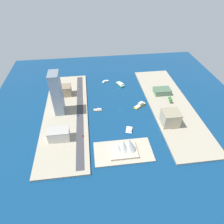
# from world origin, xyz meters

# --- Properties ---
(ground_plane) EXTENTS (440.00, 440.00, 0.00)m
(ground_plane) POSITION_xyz_m (0.00, 0.00, 0.00)
(ground_plane) COLOR navy
(quay_west) EXTENTS (70.00, 240.00, 2.59)m
(quay_west) POSITION_xyz_m (-88.47, 0.00, 1.29)
(quay_west) COLOR #9E937F
(quay_west) RESTS_ON ground_plane
(quay_east) EXTENTS (70.00, 240.00, 2.59)m
(quay_east) POSITION_xyz_m (88.47, 0.00, 1.29)
(quay_east) COLOR #9E937F
(quay_east) RESTS_ON ground_plane
(peninsula_point) EXTENTS (77.03, 40.89, 2.00)m
(peninsula_point) POSITION_xyz_m (8.94, 90.63, 1.00)
(peninsula_point) COLOR #A89E89
(peninsula_point) RESTS_ON ground_plane
(road_strip) EXTENTS (10.66, 228.00, 0.15)m
(road_strip) POSITION_xyz_m (65.50, 0.00, 2.66)
(road_strip) COLOR #38383D
(road_strip) RESTS_ON quay_east
(ferry_yellow_fast) EXTENTS (23.25, 18.54, 7.20)m
(ferry_yellow_fast) POSITION_xyz_m (-36.54, -4.37, 2.44)
(ferry_yellow_fast) COLOR yellow
(ferry_yellow_fast) RESTS_ON ground_plane
(catamaran_blue) EXTENTS (13.15, 16.62, 3.95)m
(catamaran_blue) POSITION_xyz_m (-6.64, 51.85, 1.44)
(catamaran_blue) COLOR blue
(catamaran_blue) RESTS_ON ground_plane
(water_taxi_orange) EXTENTS (15.11, 6.24, 3.52)m
(water_taxi_orange) POSITION_xyz_m (35.58, -2.26, 1.25)
(water_taxi_orange) COLOR orange
(water_taxi_orange) RESTS_ON ground_plane
(ferry_green_doubledeck) EXTENTS (15.94, 22.71, 6.16)m
(ferry_green_doubledeck) POSITION_xyz_m (-14.35, -76.49, 2.21)
(ferry_green_doubledeck) COLOR #2D8C4C
(ferry_green_doubledeck) RESTS_ON ground_plane
(yacht_sleek_gray) EXTENTS (15.05, 11.49, 3.37)m
(yacht_sleek_gray) POSITION_xyz_m (14.19, -93.13, 1.19)
(yacht_sleek_gray) COLOR #999EA3
(yacht_sleek_gray) RESTS_ON ground_plane
(terminal_long_green) EXTENTS (30.60, 20.42, 9.45)m
(terminal_long_green) POSITION_xyz_m (-84.97, -34.49, 7.34)
(terminal_long_green) COLOR slate
(terminal_long_green) RESTS_ON quay_west
(hotel_broad_white) EXTENTS (29.97, 17.62, 16.55)m
(hotel_broad_white) POSITION_xyz_m (94.06, 57.25, 10.89)
(hotel_broad_white) COLOR silver
(hotel_broad_white) RESTS_ON quay_east
(apartment_midrise_tan) EXTENTS (26.28, 20.13, 17.76)m
(apartment_midrise_tan) POSITION_xyz_m (93.03, -53.61, 11.50)
(apartment_midrise_tan) COLOR tan
(apartment_midrise_tan) RESTS_ON quay_east
(office_block_beige) EXTENTS (25.99, 24.06, 22.67)m
(office_block_beige) POSITION_xyz_m (-69.67, 47.30, 13.95)
(office_block_beige) COLOR #C6B793
(office_block_beige) RESTS_ON quay_west
(tower_tall_glass) EXTENTS (15.13, 25.40, 69.64)m
(tower_tall_glass) POSITION_xyz_m (97.17, -5.02, 37.44)
(tower_tall_glass) COLOR #8C9EB2
(tower_tall_glass) RESTS_ON quay_east
(pickup_red) EXTENTS (1.99, 4.22, 1.56)m
(pickup_red) POSITION_xyz_m (61.84, 56.44, 3.50)
(pickup_red) COLOR black
(pickup_red) RESTS_ON road_strip
(sedan_silver) EXTENTS (2.15, 5.03, 1.63)m
(sedan_silver) POSITION_xyz_m (63.41, -11.24, 3.53)
(sedan_silver) COLOR black
(sedan_silver) RESTS_ON road_strip
(hatchback_blue) EXTENTS (2.18, 5.05, 1.52)m
(hatchback_blue) POSITION_xyz_m (69.22, 11.32, 3.49)
(hatchback_blue) COLOR black
(hatchback_blue) RESTS_ON road_strip
(van_white) EXTENTS (2.08, 4.62, 1.46)m
(van_white) POSITION_xyz_m (67.72, -70.01, 3.47)
(van_white) COLOR black
(van_white) RESTS_ON road_strip
(taxi_yellow_cab) EXTENTS (2.10, 4.60, 1.60)m
(taxi_yellow_cab) POSITION_xyz_m (61.99, -32.71, 3.53)
(taxi_yellow_cab) COLOR black
(taxi_yellow_cab) RESTS_ON road_strip
(traffic_light_waterfront) EXTENTS (0.36, 0.36, 6.50)m
(traffic_light_waterfront) POSITION_xyz_m (59.15, -21.14, 6.93)
(traffic_light_waterfront) COLOR black
(traffic_light_waterfront) RESTS_ON quay_east
(opera_landmark) EXTENTS (36.22, 28.12, 24.87)m
(opera_landmark) POSITION_xyz_m (6.43, 90.63, 11.22)
(opera_landmark) COLOR #BCAD93
(opera_landmark) RESTS_ON peninsula_point
(park_tree_cluster) EXTENTS (6.40, 12.84, 9.28)m
(park_tree_cluster) POSITION_xyz_m (-90.44, -6.46, 8.61)
(park_tree_cluster) COLOR brown
(park_tree_cluster) RESTS_ON quay_west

